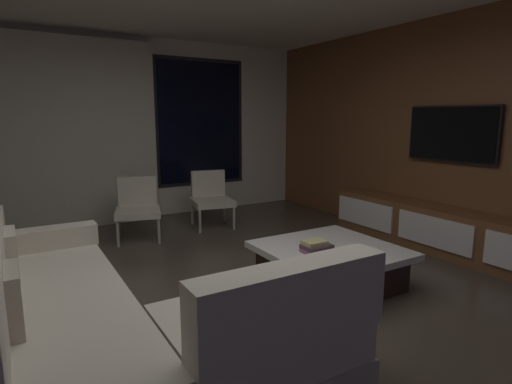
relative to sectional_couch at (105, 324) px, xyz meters
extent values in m
plane|color=#473D33|center=(1.00, 0.18, -0.29)|extent=(9.20, 9.20, 0.00)
cube|color=silver|center=(1.00, 3.84, 1.06)|extent=(6.60, 0.12, 2.70)
cube|color=black|center=(2.30, 3.78, 1.16)|extent=(1.52, 0.02, 2.02)
cube|color=black|center=(2.30, 3.76, 1.16)|extent=(1.40, 0.03, 1.90)
cube|color=beige|center=(0.45, 3.66, 1.01)|extent=(2.10, 0.12, 2.60)
cube|color=brown|center=(4.06, 0.18, 1.06)|extent=(0.12, 7.80, 2.70)
cube|color=#B1A997|center=(-0.24, 0.23, -0.20)|extent=(0.90, 2.50, 0.18)
cube|color=beige|center=(-0.24, 0.23, 0.01)|extent=(0.86, 2.42, 0.24)
cube|color=beige|center=(-0.24, 1.38, 0.22)|extent=(0.90, 0.20, 0.18)
cube|color=#B1A997|center=(0.74, -0.57, -0.20)|extent=(1.10, 0.90, 0.18)
cube|color=beige|center=(0.74, -0.57, 0.01)|extent=(1.07, 0.86, 0.24)
cube|color=beige|center=(0.74, -0.92, 0.33)|extent=(1.10, 0.20, 0.40)
cube|color=beige|center=(-0.47, 0.78, 0.29)|extent=(0.10, 0.36, 0.36)
cube|color=#B2A893|center=(-0.47, -0.07, 0.29)|extent=(0.10, 0.36, 0.36)
cube|color=black|center=(2.05, 0.28, -0.14)|extent=(1.00, 1.00, 0.30)
cube|color=white|center=(2.05, 0.28, 0.04)|extent=(1.16, 1.16, 0.06)
cube|color=#984D71|center=(1.84, 0.25, 0.09)|extent=(0.23, 0.15, 0.03)
cube|color=#47343B|center=(1.86, 0.25, 0.12)|extent=(0.26, 0.18, 0.03)
cube|color=#D0C07C|center=(1.85, 0.27, 0.15)|extent=(0.20, 0.15, 0.03)
cylinder|color=#B2ADA0|center=(2.18, 2.42, -0.11)|extent=(0.04, 0.04, 0.36)
cylinder|color=#B2ADA0|center=(1.71, 2.50, -0.11)|extent=(0.04, 0.04, 0.36)
cylinder|color=#B2ADA0|center=(2.27, 2.91, -0.11)|extent=(0.04, 0.04, 0.36)
cylinder|color=#B2ADA0|center=(1.80, 3.00, -0.11)|extent=(0.04, 0.04, 0.36)
cube|color=beige|center=(1.99, 2.71, 0.07)|extent=(0.63, 0.65, 0.08)
cube|color=beige|center=(2.03, 2.94, 0.30)|extent=(0.49, 0.17, 0.38)
cylinder|color=#B2ADA0|center=(1.08, 2.32, -0.11)|extent=(0.04, 0.04, 0.36)
cylinder|color=#B2ADA0|center=(0.62, 2.45, -0.11)|extent=(0.04, 0.04, 0.36)
cylinder|color=#B2ADA0|center=(1.22, 2.80, -0.11)|extent=(0.04, 0.04, 0.36)
cylinder|color=#B2ADA0|center=(0.76, 2.93, -0.11)|extent=(0.04, 0.04, 0.36)
cube|color=beige|center=(0.92, 2.62, 0.07)|extent=(0.67, 0.69, 0.08)
cube|color=beige|center=(0.99, 2.85, 0.30)|extent=(0.49, 0.21, 0.38)
cube|color=brown|center=(3.78, 0.28, -0.03)|extent=(0.44, 3.10, 0.52)
cube|color=white|center=(3.54, 0.28, 0.00)|extent=(0.02, 0.93, 0.33)
cube|color=white|center=(3.54, 1.33, 0.00)|extent=(0.02, 0.93, 0.33)
cube|color=#99CF68|center=(3.73, -0.44, -0.19)|extent=(0.03, 0.04, 0.16)
cube|color=#C37779|center=(3.73, -0.31, -0.19)|extent=(0.03, 0.04, 0.15)
cube|color=black|center=(3.95, 0.43, 1.06)|extent=(0.04, 1.10, 0.64)
cube|color=black|center=(3.95, 0.43, 1.06)|extent=(0.05, 1.06, 0.60)
camera|label=1|loc=(-0.41, -2.48, 1.25)|focal=28.94mm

